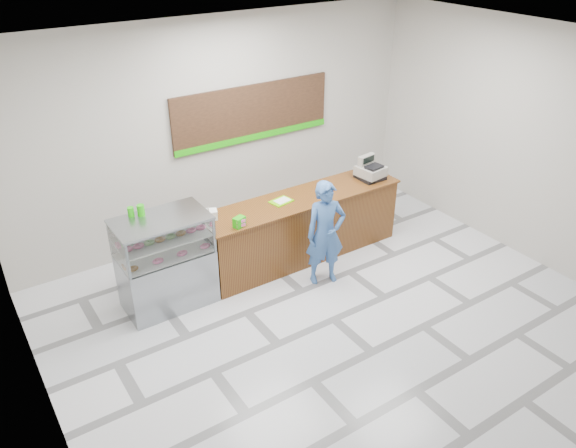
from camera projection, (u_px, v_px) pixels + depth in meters
floor at (334, 319)px, 7.48m from camera, size 7.00×7.00×0.00m
back_wall at (222, 130)px, 8.81m from camera, size 7.00×0.00×7.00m
ceiling at (348, 51)px, 5.77m from camera, size 7.00×7.00×0.00m
sales_counter at (302, 227)px, 8.62m from camera, size 3.26×0.76×1.03m
display_case at (166, 262)px, 7.47m from camera, size 1.22×0.72×1.33m
menu_board at (253, 114)px, 8.96m from camera, size 2.80×0.06×0.90m
cash_register at (370, 171)px, 8.89m from camera, size 0.43×0.45×0.36m
card_terminal at (372, 181)px, 8.82m from camera, size 0.08×0.16×0.04m
serving_tray at (281, 201)px, 8.23m from camera, size 0.35×0.28×0.02m
napkin_box at (212, 214)px, 7.75m from camera, size 0.20×0.20×0.13m
straw_cup at (209, 217)px, 7.70m from camera, size 0.07×0.07×0.11m
promo_box at (239, 222)px, 7.55m from camera, size 0.19×0.15×0.14m
donut_decal at (329, 190)px, 8.58m from camera, size 0.17×0.17×0.00m
green_cup_left at (131, 212)px, 7.18m from camera, size 0.08×0.08×0.13m
green_cup_right at (141, 210)px, 7.19m from camera, size 0.10×0.10×0.15m
customer at (326, 233)px, 7.91m from camera, size 0.66×0.53×1.57m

